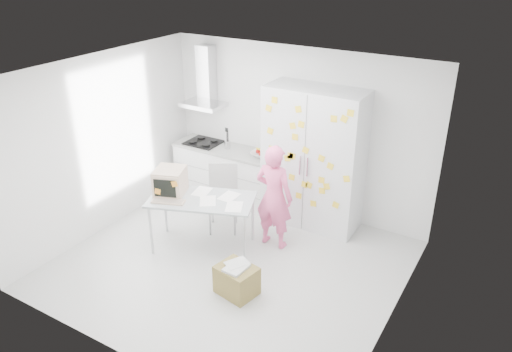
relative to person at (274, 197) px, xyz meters
The scene contains 10 objects.
floor 1.15m from the person, 108.18° to the right, with size 4.50×4.00×0.02m, color silver.
walls 0.62m from the person, 166.06° to the right, with size 4.52×4.01×2.70m.
ceiling 2.08m from the person, 108.18° to the right, with size 4.50×4.00×0.02m, color white.
counter_run 1.75m from the person, 147.81° to the left, with size 1.84×0.63×1.28m.
range_hood 2.47m from the person, 151.12° to the left, with size 0.70×0.48×1.01m.
tall_cabinet 0.96m from the person, 77.80° to the left, with size 1.50×0.68×2.20m.
person is the anchor object (origin of this frame).
desk 1.33m from the person, 149.93° to the right, with size 1.65×1.22×1.18m.
chair 0.94m from the person, behind, with size 0.64×0.64×1.03m.
cardboard_box 1.39m from the person, 82.81° to the right, with size 0.56×0.48×0.43m.
Camera 1 is at (3.27, -4.79, 4.12)m, focal length 35.00 mm.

